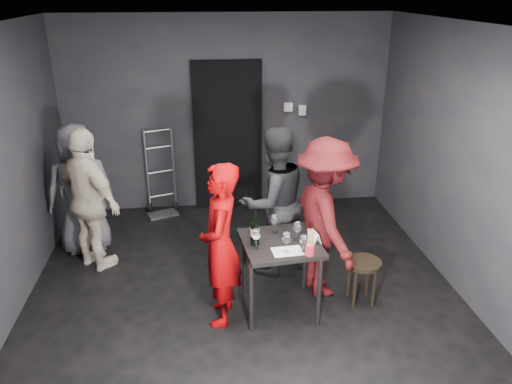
{
  "coord_description": "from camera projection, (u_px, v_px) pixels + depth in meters",
  "views": [
    {
      "loc": [
        -0.4,
        -4.32,
        3.01
      ],
      "look_at": [
        0.14,
        0.25,
        1.11
      ],
      "focal_mm": 35.0,
      "sensor_mm": 36.0,
      "label": 1
    }
  ],
  "objects": [
    {
      "name": "server_red",
      "position": [
        220.0,
        241.0,
        4.58
      ],
      "size": [
        0.48,
        0.66,
        1.7
      ],
      "primitive_type": "imported",
      "rotation": [
        0.0,
        0.0,
        -1.69
      ],
      "color": "#960103",
      "rests_on": "floor"
    },
    {
      "name": "wine_glass_c",
      "position": [
        275.0,
        223.0,
        4.9
      ],
      "size": [
        0.1,
        0.1,
        0.21
      ],
      "primitive_type": null,
      "rotation": [
        0.0,
        0.0,
        -0.34
      ],
      "color": "white",
      "rests_on": "tasting_table"
    },
    {
      "name": "man_maroon",
      "position": [
        325.0,
        210.0,
        4.99
      ],
      "size": [
        0.76,
        1.29,
        1.87
      ],
      "primitive_type": "imported",
      "rotation": [
        0.0,
        0.0,
        1.74
      ],
      "color": "#450C0F",
      "rests_on": "floor"
    },
    {
      "name": "wine_glass_f",
      "position": [
        297.0,
        231.0,
        4.75
      ],
      "size": [
        0.1,
        0.1,
        0.21
      ],
      "primitive_type": null,
      "rotation": [
        0.0,
        0.0,
        -0.36
      ],
      "color": "white",
      "rests_on": "tasting_table"
    },
    {
      "name": "wine_glass_a",
      "position": [
        256.0,
        238.0,
        4.6
      ],
      "size": [
        0.09,
        0.09,
        0.21
      ],
      "primitive_type": null,
      "rotation": [
        0.0,
        0.0,
        -0.16
      ],
      "color": "white",
      "rests_on": "tasting_table"
    },
    {
      "name": "wine_glass_b",
      "position": [
        253.0,
        231.0,
        4.76
      ],
      "size": [
        0.1,
        0.1,
        0.2
      ],
      "primitive_type": null,
      "rotation": [
        0.0,
        0.0,
        0.4
      ],
      "color": "white",
      "rests_on": "tasting_table"
    },
    {
      "name": "tasting_mat",
      "position": [
        287.0,
        251.0,
        4.59
      ],
      "size": [
        0.29,
        0.21,
        0.0
      ],
      "primitive_type": "cube",
      "rotation": [
        0.0,
        0.0,
        0.07
      ],
      "color": "white",
      "rests_on": "tasting_table"
    },
    {
      "name": "wall_right",
      "position": [
        473.0,
        169.0,
        4.88
      ],
      "size": [
        0.04,
        5.0,
        2.7
      ],
      "primitive_type": "cube",
      "color": "black",
      "rests_on": "ground"
    },
    {
      "name": "bystander_cream",
      "position": [
        88.0,
        194.0,
        5.46
      ],
      "size": [
        1.11,
        1.09,
        1.8
      ],
      "primitive_type": "imported",
      "rotation": [
        0.0,
        0.0,
        2.39
      ],
      "color": "beige",
      "rests_on": "floor"
    },
    {
      "name": "wall_back",
      "position": [
        227.0,
        115.0,
        6.93
      ],
      "size": [
        4.5,
        0.04,
        2.7
      ],
      "primitive_type": "cube",
      "color": "black",
      "rests_on": "ground"
    },
    {
      "name": "stool",
      "position": [
        363.0,
        269.0,
        5.01
      ],
      "size": [
        0.37,
        0.37,
        0.47
      ],
      "rotation": [
        0.0,
        0.0,
        0.31
      ],
      "color": "#2F1F17",
      "rests_on": "floor"
    },
    {
      "name": "wine_bottle",
      "position": [
        255.0,
        232.0,
        4.66
      ],
      "size": [
        0.08,
        0.08,
        0.34
      ],
      "rotation": [
        0.0,
        0.0,
        0.22
      ],
      "color": "black",
      "rests_on": "tasting_table"
    },
    {
      "name": "doorway",
      "position": [
        228.0,
        137.0,
        6.99
      ],
      "size": [
        0.95,
        0.1,
        2.1
      ],
      "primitive_type": "cube",
      "color": "black",
      "rests_on": "ground"
    },
    {
      "name": "bystander_grey",
      "position": [
        80.0,
        186.0,
        5.85
      ],
      "size": [
        0.9,
        0.63,
        1.67
      ],
      "primitive_type": "imported",
      "rotation": [
        0.0,
        0.0,
        3.38
      ],
      "color": "#54535A",
      "rests_on": "floor"
    },
    {
      "name": "wine_glass_d",
      "position": [
        286.0,
        242.0,
        4.54
      ],
      "size": [
        0.1,
        0.1,
        0.22
      ],
      "primitive_type": null,
      "rotation": [
        0.0,
        0.0,
        -0.24
      ],
      "color": "white",
      "rests_on": "tasting_table"
    },
    {
      "name": "reserved_card",
      "position": [
        314.0,
        237.0,
        4.74
      ],
      "size": [
        0.11,
        0.15,
        0.11
      ],
      "primitive_type": null,
      "rotation": [
        0.0,
        0.0,
        0.2
      ],
      "color": "white",
      "rests_on": "tasting_table"
    },
    {
      "name": "hand_truck",
      "position": [
        162.0,
        198.0,
        7.07
      ],
      "size": [
        0.41,
        0.34,
        1.22
      ],
      "rotation": [
        0.0,
        0.0,
        0.33
      ],
      "color": "#B2B2B7",
      "rests_on": "floor"
    },
    {
      "name": "woman_black",
      "position": [
        274.0,
        194.0,
        5.39
      ],
      "size": [
        1.03,
        0.81,
        1.86
      ],
      "primitive_type": "imported",
      "rotation": [
        0.0,
        0.0,
        3.55
      ],
      "color": "black",
      "rests_on": "floor"
    },
    {
      "name": "breadstick_cup",
      "position": [
        310.0,
        243.0,
        4.49
      ],
      "size": [
        0.09,
        0.09,
        0.27
      ],
      "rotation": [
        0.0,
        0.0,
        -0.27
      ],
      "color": "#AF1D2C",
      "rests_on": "tasting_table"
    },
    {
      "name": "wall_front",
      "position": [
        295.0,
        367.0,
        2.35
      ],
      "size": [
        4.5,
        0.04,
        2.7
      ],
      "primitive_type": "cube",
      "color": "black",
      "rests_on": "ground"
    },
    {
      "name": "wallbox_upper",
      "position": [
        288.0,
        107.0,
        6.94
      ],
      "size": [
        0.12,
        0.06,
        0.12
      ],
      "primitive_type": "cube",
      "color": "#B7B7B2",
      "rests_on": "wall_back"
    },
    {
      "name": "tasting_table",
      "position": [
        280.0,
        251.0,
        4.8
      ],
      "size": [
        0.72,
        0.72,
        0.75
      ],
      "rotation": [
        0.0,
        0.0,
        0.1
      ],
      "color": "black",
      "rests_on": "floor"
    },
    {
      "name": "wallbox_lower",
      "position": [
        302.0,
        110.0,
        6.98
      ],
      "size": [
        0.1,
        0.06,
        0.14
      ],
      "primitive_type": "cube",
      "color": "#B7B7B2",
      "rests_on": "wall_back"
    },
    {
      "name": "ceiling",
      "position": [
        243.0,
        26.0,
        4.12
      ],
      "size": [
        4.5,
        5.0,
        0.02
      ],
      "primitive_type": "cube",
      "color": "silver",
      "rests_on": "ground"
    },
    {
      "name": "wine_glass_e",
      "position": [
        303.0,
        243.0,
        4.55
      ],
      "size": [
        0.09,
        0.09,
        0.18
      ],
      "primitive_type": null,
      "rotation": [
        0.0,
        0.0,
        0.32
      ],
      "color": "white",
      "rests_on": "tasting_table"
    },
    {
      "name": "floor",
      "position": [
        245.0,
        300.0,
        5.16
      ],
      "size": [
        4.5,
        5.0,
        0.02
      ],
      "primitive_type": "cube",
      "color": "black",
      "rests_on": "ground"
    }
  ]
}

